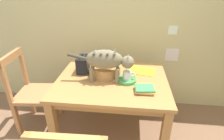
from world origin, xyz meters
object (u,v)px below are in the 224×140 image
saucer_bowl (127,80)px  coffee_mug (127,75)px  book_stack (144,89)px  wicker_basket (105,70)px  dining_table (112,87)px  magazine (142,71)px  cat (108,61)px  wooden_chair_near (33,92)px  toaster (84,64)px

saucer_bowl → coffee_mug: coffee_mug is taller
book_stack → wicker_basket: wicker_basket is taller
dining_table → magazine: bearing=34.8°
saucer_bowl → dining_table: bearing=167.3°
saucer_bowl → coffee_mug: bearing=0.0°
cat → wooden_chair_near: size_ratio=0.67×
magazine → wooden_chair_near: size_ratio=0.28×
coffee_mug → magazine: size_ratio=0.47×
dining_table → toaster: 0.39m
dining_table → toaster: (-0.32, 0.14, 0.18)m
toaster → cat: bearing=-31.6°
book_stack → dining_table: bearing=147.0°
wicker_basket → coffee_mug: bearing=-28.5°
saucer_bowl → book_stack: 0.23m
wicker_basket → toaster: size_ratio=1.56×
saucer_bowl → wooden_chair_near: wooden_chair_near is taller
coffee_mug → toaster: toaster is taller
dining_table → wooden_chair_near: bearing=176.0°
magazine → book_stack: (0.00, -0.42, 0.02)m
coffee_mug → book_stack: coffee_mug is taller
dining_table → magazine: 0.39m
saucer_bowl → coffee_mug: 0.06m
cat → saucer_bowl: (0.19, 0.00, -0.20)m
cat → wooden_chair_near: cat is taller
dining_table → wooden_chair_near: 0.95m
wooden_chair_near → coffee_mug: bearing=79.9°
cat → wooden_chair_near: bearing=-98.2°
wooden_chair_near → cat: bearing=78.5°
cat → book_stack: 0.43m
dining_table → coffee_mug: (0.15, -0.03, 0.16)m
saucer_bowl → coffee_mug: size_ratio=1.47×
book_stack → saucer_bowl: bearing=133.7°
cat → wooden_chair_near: (-0.90, 0.10, -0.49)m
saucer_bowl → wooden_chair_near: size_ratio=0.20×
toaster → wooden_chair_near: 0.71m
coffee_mug → wooden_chair_near: (-1.09, 0.10, -0.34)m
saucer_bowl → magazine: 0.30m
dining_table → toaster: bearing=157.1°
dining_table → cat: 0.31m
magazine → toaster: (-0.63, -0.08, 0.08)m
book_stack → toaster: toaster is taller
cat → magazine: size_ratio=2.37×
cat → wicker_basket: 0.21m
coffee_mug → magazine: 0.30m
coffee_mug → wicker_basket: coffee_mug is taller
wooden_chair_near → wicker_basket: bearing=86.9°
toaster → saucer_bowl: bearing=-19.8°
saucer_bowl → book_stack: book_stack is taller
wicker_basket → wooden_chair_near: (-0.86, -0.03, -0.32)m
book_stack → toaster: (-0.63, 0.34, 0.06)m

